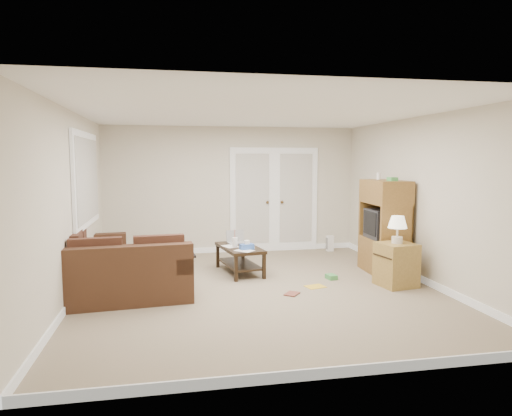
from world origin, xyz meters
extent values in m
plane|color=gray|center=(0.00, 0.00, 0.00)|extent=(5.50, 5.50, 0.00)
cube|color=white|center=(0.00, 0.00, 2.50)|extent=(5.00, 5.50, 0.02)
cube|color=beige|center=(-2.50, 0.00, 1.25)|extent=(0.02, 5.50, 2.50)
cube|color=beige|center=(2.50, 0.00, 1.25)|extent=(0.02, 5.50, 2.50)
cube|color=beige|center=(0.00, 2.75, 1.25)|extent=(5.00, 0.02, 2.50)
cube|color=beige|center=(0.00, -2.75, 1.25)|extent=(5.00, 0.02, 2.50)
cube|color=silver|center=(0.40, 2.72, 1.02)|extent=(0.90, 0.04, 2.13)
cube|color=silver|center=(1.30, 2.72, 1.02)|extent=(0.90, 0.04, 2.13)
cube|color=silver|center=(0.40, 2.69, 1.07)|extent=(0.68, 0.02, 1.80)
cube|color=silver|center=(1.30, 2.69, 1.07)|extent=(0.68, 0.02, 1.80)
cube|color=silver|center=(-2.47, 1.00, 1.55)|extent=(0.04, 1.92, 1.42)
cube|color=silver|center=(-2.44, 1.00, 1.55)|extent=(0.02, 1.74, 1.24)
cube|color=#462B1B|center=(-2.31, 0.86, 0.19)|extent=(1.02, 2.19, 0.39)
cube|color=#462B1B|center=(-2.62, 0.83, 0.59)|extent=(0.41, 2.13, 0.40)
cube|color=#462B1B|center=(-2.40, 1.80, 0.49)|extent=(0.85, 0.30, 0.20)
cube|color=#4A2A1D|center=(-2.24, 0.86, 0.44)|extent=(0.74, 2.07, 0.11)
cube|color=#462B1B|center=(-1.81, -0.16, 0.19)|extent=(1.73, 0.98, 0.39)
cube|color=#462B1B|center=(-1.78, -0.46, 0.59)|extent=(1.67, 0.37, 0.40)
cube|color=#462B1B|center=(-1.09, -0.09, 0.49)|extent=(0.30, 0.85, 0.20)
cube|color=#4A2A1D|center=(-1.81, -0.09, 0.44)|extent=(1.61, 0.69, 0.11)
cube|color=black|center=(-1.09, -0.09, 0.60)|extent=(0.36, 0.76, 0.03)
cube|color=red|center=(-1.11, 0.11, 0.62)|extent=(0.30, 0.14, 0.02)
cube|color=black|center=(-0.12, 1.01, 0.42)|extent=(0.72, 1.16, 0.05)
cube|color=black|center=(-0.12, 1.01, 0.15)|extent=(0.63, 1.07, 0.03)
cylinder|color=white|center=(-0.21, 0.94, 0.52)|extent=(0.09, 0.09, 0.16)
cylinder|color=red|center=(-0.21, 0.94, 0.67)|extent=(0.01, 0.01, 0.14)
cube|color=#3860B6|center=(-0.05, 0.72, 0.49)|extent=(0.23, 0.15, 0.09)
cube|color=white|center=(-0.11, 0.91, 0.44)|extent=(0.45, 0.64, 0.00)
cube|color=brown|center=(2.20, 0.58, 0.29)|extent=(0.56, 0.97, 0.57)
cube|color=brown|center=(2.20, 0.58, 1.33)|extent=(0.56, 0.97, 0.38)
cube|color=black|center=(2.18, 0.58, 0.81)|extent=(0.48, 0.59, 0.48)
cube|color=black|center=(1.95, 0.59, 0.83)|extent=(0.03, 0.49, 0.38)
cube|color=#45984B|center=(2.19, 0.34, 1.55)|extent=(0.12, 0.18, 0.06)
cylinder|color=white|center=(2.21, 0.87, 1.58)|extent=(0.07, 0.07, 0.11)
cube|color=olive|center=(2.02, -0.19, 0.32)|extent=(0.56, 0.56, 0.64)
cylinder|color=beige|center=(2.02, -0.19, 0.68)|extent=(0.16, 0.16, 0.10)
cylinder|color=beige|center=(2.02, -0.19, 0.80)|extent=(0.03, 0.03, 0.14)
cone|color=white|center=(2.02, -0.19, 0.95)|extent=(0.27, 0.27, 0.18)
cube|color=white|center=(1.96, 2.45, 0.16)|extent=(0.14, 0.12, 0.32)
cube|color=gold|center=(0.84, -0.02, 0.00)|extent=(0.32, 0.28, 0.01)
cube|color=#45984B|center=(1.22, 0.35, 0.04)|extent=(0.16, 0.20, 0.07)
imported|color=brown|center=(0.34, -0.28, 0.01)|extent=(0.27, 0.28, 0.02)
camera|label=1|loc=(-1.23, -6.25, 1.84)|focal=32.00mm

